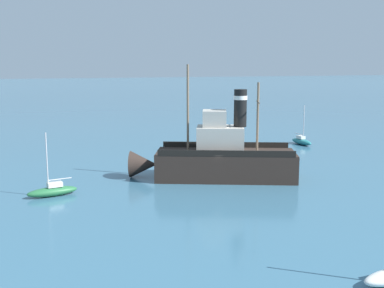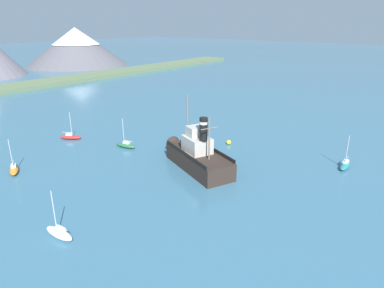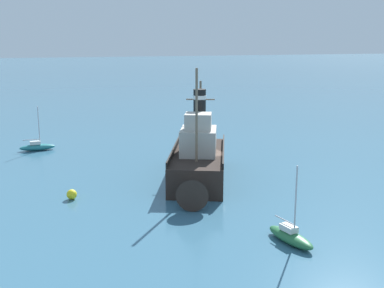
# 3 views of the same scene
# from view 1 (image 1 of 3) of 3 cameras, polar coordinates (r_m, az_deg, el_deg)

# --- Properties ---
(ground_plane) EXTENTS (600.00, 600.00, 0.00)m
(ground_plane) POSITION_cam_1_polar(r_m,az_deg,el_deg) (41.57, 3.77, -4.38)
(ground_plane) COLOR #38667F
(old_tugboat) EXTENTS (8.72, 14.58, 9.90)m
(old_tugboat) POSITION_cam_1_polar(r_m,az_deg,el_deg) (41.99, 3.17, -1.67)
(old_tugboat) COLOR #2D231E
(old_tugboat) RESTS_ON ground
(sailboat_green) EXTENTS (1.76, 3.93, 4.90)m
(sailboat_green) POSITION_cam_1_polar(r_m,az_deg,el_deg) (38.23, -16.20, -5.32)
(sailboat_green) COLOR #286B3D
(sailboat_green) RESTS_ON ground
(sailboat_teal) EXTENTS (3.83, 1.23, 4.90)m
(sailboat_teal) POSITION_cam_1_polar(r_m,az_deg,el_deg) (61.36, 12.86, 0.34)
(sailboat_teal) COLOR #23757A
(sailboat_teal) RESTS_ON ground
(mooring_buoy) EXTENTS (0.79, 0.79, 0.79)m
(mooring_buoy) POSITION_cam_1_polar(r_m,az_deg,el_deg) (51.82, -3.13, -1.14)
(mooring_buoy) COLOR yellow
(mooring_buoy) RESTS_ON ground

